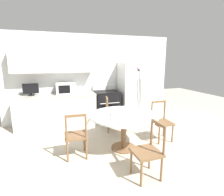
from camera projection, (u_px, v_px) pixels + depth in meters
ground_plane at (124, 160)px, 3.26m from camera, size 14.00×14.00×0.00m
back_wall at (83, 73)px, 5.26m from camera, size 5.20×0.44×2.60m
kitchen_counter at (57, 110)px, 4.94m from camera, size 2.19×0.64×0.90m
refrigerator at (134, 91)px, 5.53m from camera, size 0.90×0.72×1.78m
oven_range at (106, 106)px, 5.37m from camera, size 0.71×0.68×1.08m
microwave at (66, 88)px, 4.95m from camera, size 0.53×0.35×0.31m
countertop_tv at (31, 89)px, 4.69m from camera, size 0.40×0.16×0.33m
dining_table at (124, 120)px, 3.59m from camera, size 1.39×1.39×0.75m
dining_chair_left at (76, 136)px, 3.29m from camera, size 0.44×0.44×0.90m
dining_chair_right at (161, 122)px, 4.04m from camera, size 0.43×0.43×0.90m
dining_chair_near at (148, 152)px, 2.72m from camera, size 0.43×0.43×0.90m
dining_chair_far at (113, 115)px, 4.58m from camera, size 0.50×0.50×0.90m
candle_glass at (112, 114)px, 3.50m from camera, size 0.09×0.09×0.09m
folded_napkin at (127, 115)px, 3.45m from camera, size 0.17×0.13×0.05m
mail_stack at (117, 119)px, 3.26m from camera, size 0.31×0.36×0.02m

